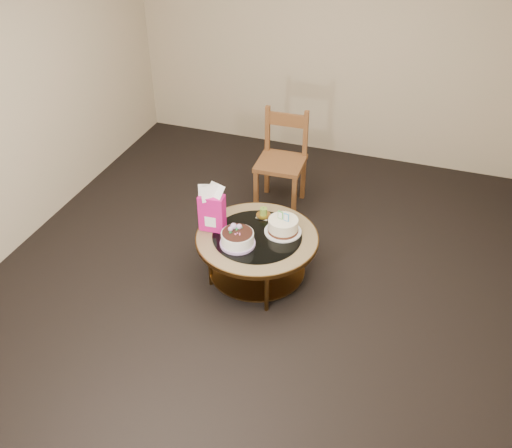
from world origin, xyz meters
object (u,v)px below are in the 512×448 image
(cream_cake, at_px, (283,226))
(dining_chair, at_px, (282,160))
(gift_bag, at_px, (212,208))
(decorated_cake, at_px, (237,239))
(coffee_table, at_px, (257,243))

(cream_cake, bearing_deg, dining_chair, 123.10)
(dining_chair, bearing_deg, gift_bag, -102.35)
(decorated_cake, distance_m, gift_bag, 0.34)
(cream_cake, bearing_deg, decorated_cake, -120.95)
(coffee_table, distance_m, cream_cake, 0.26)
(decorated_cake, height_order, dining_chair, dining_chair)
(coffee_table, height_order, dining_chair, dining_chair)
(coffee_table, bearing_deg, cream_cake, 32.30)
(decorated_cake, distance_m, cream_cake, 0.41)
(gift_bag, bearing_deg, dining_chair, 75.53)
(coffee_table, distance_m, decorated_cake, 0.24)
(decorated_cake, xyz_separation_m, gift_bag, (-0.27, 0.14, 0.15))
(coffee_table, height_order, gift_bag, gift_bag)
(coffee_table, height_order, decorated_cake, decorated_cake)
(decorated_cake, xyz_separation_m, dining_chair, (-0.05, 1.38, -0.02))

